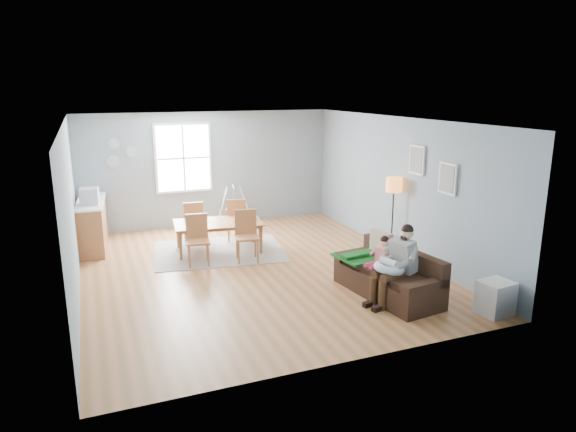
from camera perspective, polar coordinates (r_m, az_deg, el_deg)
name	(u,v)px	position (r m, az deg, el deg)	size (l,w,h in m)	color
room	(253,137)	(8.93, -3.91, 8.75)	(8.40, 9.40, 3.90)	olive
window	(183,158)	(12.23, -11.55, 6.33)	(1.32, 0.08, 1.62)	white
pictures	(432,169)	(9.45, 15.67, 5.07)	(0.05, 1.34, 0.74)	white
wall_plates	(120,153)	(12.05, -18.22, 6.66)	(0.67, 0.02, 0.66)	#93A3B0
sofa	(390,279)	(8.45, 11.26, -6.85)	(1.04, 1.95, 0.76)	black
green_throw	(363,256)	(8.79, 8.35, -4.41)	(0.86, 0.71, 0.04)	#166225
beige_pillow	(381,244)	(8.79, 10.31, -3.11)	(0.12, 0.44, 0.44)	tan
father	(397,262)	(8.06, 11.98, -5.04)	(0.91, 0.53, 1.22)	#969699
nursing_pillow	(389,268)	(8.00, 11.18, -5.67)	(0.47, 0.47, 0.13)	#CBEBFF
infant	(388,262)	(7.99, 11.05, -5.03)	(0.20, 0.36, 0.13)	silver
toddler	(380,255)	(8.42, 10.22, -4.23)	(0.49, 0.32, 0.73)	silver
floor_lamp	(394,191)	(10.17, 11.67, 2.71)	(0.31, 0.31, 1.56)	black
storage_cube	(495,298)	(8.19, 21.99, -8.44)	(0.50, 0.46, 0.51)	white
rug	(219,251)	(10.56, -7.64, -3.90)	(2.57, 1.95, 0.01)	gray
dining_table	(219,237)	(10.47, -7.69, -2.33)	(1.75, 0.98, 0.62)	brown
chair_sw	(197,236)	(9.76, -10.03, -2.22)	(0.48, 0.48, 0.95)	#9B6935
chair_se	(246,232)	(9.86, -4.64, -1.77)	(0.51, 0.51, 0.98)	#9B6935
chair_nw	(193,220)	(10.99, -10.47, -0.44)	(0.47, 0.47, 0.94)	#9B6935
chair_ne	(236,217)	(11.07, -5.76, -0.12)	(0.52, 0.52, 0.95)	#9B6935
counter	(93,224)	(11.31, -20.88, -0.85)	(0.67, 1.83, 1.01)	brown
monitor	(89,196)	(10.84, -21.22, 2.07)	(0.38, 0.36, 0.32)	#ADADB2
baby_swing	(234,208)	(12.33, -6.02, 0.84)	(1.12, 1.14, 0.96)	#ADADB2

